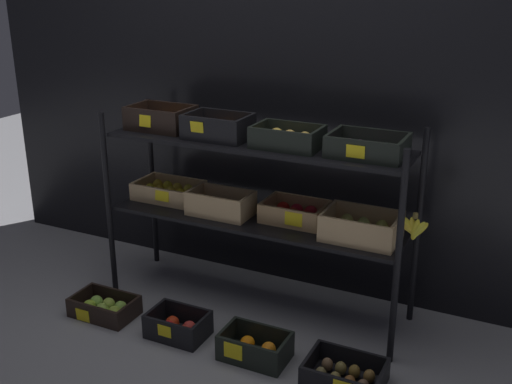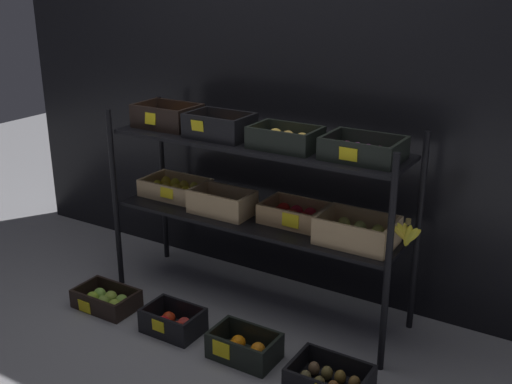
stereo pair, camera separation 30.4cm
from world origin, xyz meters
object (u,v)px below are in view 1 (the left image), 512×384
at_px(crate_ground_apple_green, 105,308).
at_px(crate_ground_apple_red, 178,327).
at_px(crate_ground_kiwi, 345,376).
at_px(crate_ground_orange, 255,349).
at_px(display_rack, 257,180).

height_order(crate_ground_apple_green, crate_ground_apple_red, crate_ground_apple_red).
bearing_deg(crate_ground_kiwi, crate_ground_orange, 179.72).
height_order(display_rack, crate_ground_kiwi, display_rack).
height_order(display_rack, crate_ground_orange, display_rack).
xyz_separation_m(crate_ground_apple_green, crate_ground_kiwi, (1.38, -0.01, -0.00)).
relative_size(display_rack, crate_ground_orange, 5.38).
xyz_separation_m(crate_ground_apple_red, crate_ground_orange, (0.44, -0.00, 0.00)).
bearing_deg(crate_ground_apple_green, crate_ground_orange, -0.19).
relative_size(display_rack, crate_ground_apple_red, 5.88).
height_order(crate_ground_apple_green, crate_ground_kiwi, crate_ground_kiwi).
bearing_deg(crate_ground_orange, crate_ground_apple_green, 179.81).
bearing_deg(crate_ground_orange, crate_ground_kiwi, -0.28).
distance_m(display_rack, crate_ground_apple_red, 0.87).
height_order(crate_ground_apple_red, crate_ground_orange, crate_ground_orange).
bearing_deg(display_rack, crate_ground_apple_red, -115.60).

